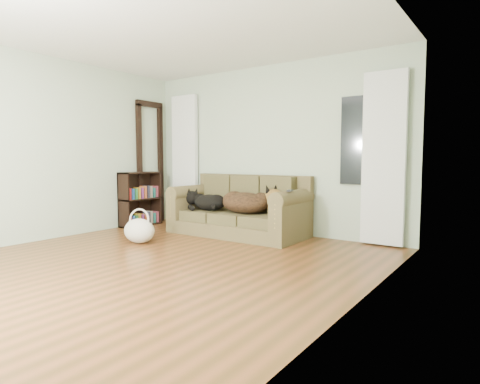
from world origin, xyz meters
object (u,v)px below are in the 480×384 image
Objects in this scene: dog_black_lab at (207,202)px; dog_shepherd at (249,204)px; sofa at (237,205)px; tote_bag at (139,231)px; bookshelf at (140,197)px.

dog_black_lab is 0.77× the size of dog_shepherd.
tote_bag is at bearing -120.21° from sofa.
sofa is 4.46× the size of tote_bag.
dog_shepherd is (0.22, -0.02, 0.04)m from sofa.
bookshelf is at bearing 138.30° from tote_bag.
bookshelf is at bearing -171.75° from sofa.
dog_black_lab is 1.36m from bookshelf.
bookshelf is at bearing -158.09° from dog_black_lab.
bookshelf is (-1.86, -0.27, 0.05)m from sofa.
sofa is at bearing -4.88° from dog_shepherd.
dog_shepherd reaches higher than dog_black_lab.
dog_black_lab is at bearing -170.50° from sofa.
bookshelf is (-1.35, -0.18, 0.02)m from dog_black_lab.
dog_shepherd is 0.84× the size of bookshelf.
tote_bag is at bearing -39.09° from bookshelf.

